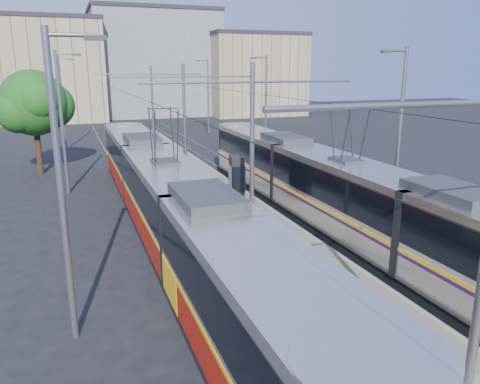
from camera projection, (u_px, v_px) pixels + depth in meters
name	position (u px, v px, depth m)	size (l,w,h in m)	color
ground	(354.00, 323.00, 13.37)	(160.00, 160.00, 0.00)	black
platform	(198.00, 184.00, 28.75)	(4.00, 50.00, 0.30)	gray
tactile_strip_left	(175.00, 183.00, 28.23)	(0.70, 50.00, 0.01)	gray
tactile_strip_right	(220.00, 179.00, 29.19)	(0.70, 50.00, 0.01)	gray
rails	(198.00, 186.00, 28.79)	(8.71, 70.00, 0.03)	gray
tram_left	(167.00, 200.00, 19.49)	(2.43, 30.24, 5.50)	black
tram_right	(345.00, 194.00, 19.86)	(2.43, 29.40, 5.50)	black
catenary	(210.00, 117.00, 25.04)	(9.20, 70.00, 7.00)	slate
street_lamps	(181.00, 112.00, 31.34)	(15.18, 38.22, 8.00)	slate
shelter	(237.00, 179.00, 23.60)	(0.89, 1.24, 2.50)	black
tree	(38.00, 104.00, 31.27)	(4.80, 4.44, 6.97)	#382314
building_left	(40.00, 70.00, 62.71)	(16.32, 12.24, 13.48)	tan
building_centre	(154.00, 63.00, 71.43)	(18.36, 14.28, 15.40)	gray
building_right	(253.00, 74.00, 71.08)	(14.28, 10.20, 12.08)	tan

